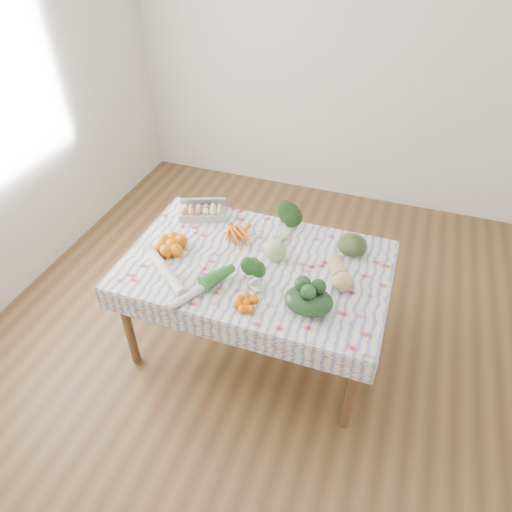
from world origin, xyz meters
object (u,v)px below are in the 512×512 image
dining_table (256,273)px  cabbage (276,250)px  kabocha_squash (352,245)px  butternut_squash (340,273)px  grapefruit (313,287)px  egg_carton (203,213)px

dining_table → cabbage: size_ratio=11.44×
kabocha_squash → cabbage: cabbage is taller
butternut_squash → grapefruit: (-0.12, -0.17, -0.01)m
cabbage → butternut_squash: bearing=-8.7°
butternut_squash → grapefruit: 0.21m
butternut_squash → dining_table: bearing=157.8°
kabocha_squash → grapefruit: (-0.15, -0.46, -0.01)m
kabocha_squash → cabbage: (-0.44, -0.23, 0.01)m
grapefruit → egg_carton: bearing=152.0°
cabbage → grapefruit: (0.30, -0.23, -0.02)m
kabocha_squash → butternut_squash: bearing=-94.5°
butternut_squash → kabocha_squash: bearing=61.6°
kabocha_squash → grapefruit: bearing=-107.8°
egg_carton → butternut_squash: butternut_squash is taller
cabbage → grapefruit: bearing=-37.9°
cabbage → butternut_squash: size_ratio=0.53×
egg_carton → grapefruit: 1.04m
dining_table → grapefruit: grapefruit is taller
kabocha_squash → grapefruit: size_ratio=1.78×
dining_table → butternut_squash: size_ratio=6.11×
egg_carton → cabbage: (0.62, -0.26, 0.03)m
egg_carton → grapefruit: grapefruit is taller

